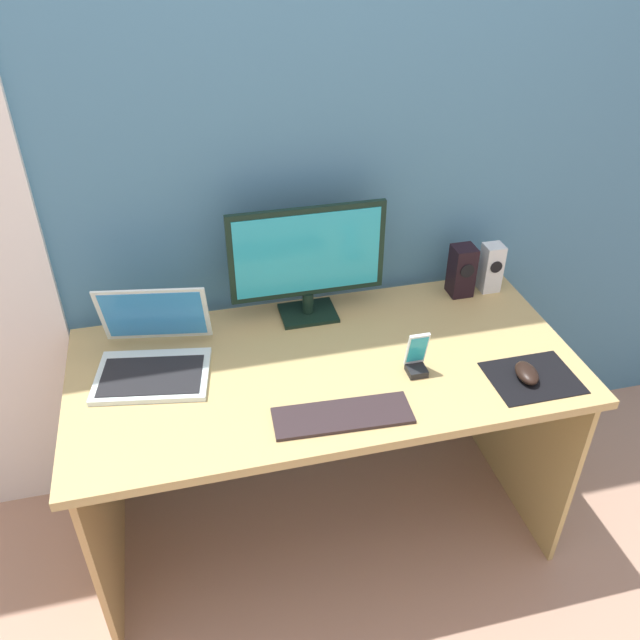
# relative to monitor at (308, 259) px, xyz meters

# --- Properties ---
(ground_plane) EXTENTS (8.00, 8.00, 0.00)m
(ground_plane) POSITION_rel_monitor_xyz_m (-0.01, -0.26, -0.93)
(ground_plane) COLOR tan
(wall_back) EXTENTS (6.00, 0.04, 2.50)m
(wall_back) POSITION_rel_monitor_xyz_m (-0.01, 0.15, 0.32)
(wall_back) COLOR teal
(wall_back) RESTS_ON ground_plane
(desk) EXTENTS (1.49, 0.71, 0.73)m
(desk) POSITION_rel_monitor_xyz_m (-0.01, -0.26, -0.35)
(desk) COLOR tan
(desk) RESTS_ON ground_plane
(monitor) EXTENTS (0.49, 0.14, 0.38)m
(monitor) POSITION_rel_monitor_xyz_m (0.00, 0.00, 0.00)
(monitor) COLOR black
(monitor) RESTS_ON desk
(speaker_right) EXTENTS (0.07, 0.07, 0.17)m
(speaker_right) POSITION_rel_monitor_xyz_m (0.64, 0.01, -0.12)
(speaker_right) COLOR silver
(speaker_right) RESTS_ON desk
(speaker_near_monitor) EXTENTS (0.08, 0.08, 0.18)m
(speaker_near_monitor) POSITION_rel_monitor_xyz_m (0.53, 0.01, -0.12)
(speaker_near_monitor) COLOR black
(speaker_near_monitor) RESTS_ON desk
(laptop) EXTENTS (0.37, 0.35, 0.23)m
(laptop) POSITION_rel_monitor_xyz_m (-0.50, -0.16, -0.16)
(laptop) COLOR silver
(laptop) RESTS_ON desk
(keyboard_external) EXTENTS (0.38, 0.14, 0.01)m
(keyboard_external) POSITION_rel_monitor_xyz_m (-0.02, -0.49, -0.20)
(keyboard_external) COLOR #2D2123
(keyboard_external) RESTS_ON desk
(mousepad) EXTENTS (0.25, 0.20, 0.00)m
(mousepad) POSITION_rel_monitor_xyz_m (0.55, -0.47, -0.21)
(mousepad) COLOR black
(mousepad) RESTS_ON desk
(mouse) EXTENTS (0.07, 0.11, 0.04)m
(mouse) POSITION_rel_monitor_xyz_m (0.53, -0.47, -0.19)
(mouse) COLOR black
(mouse) RESTS_ON mousepad
(phone_in_dock) EXTENTS (0.06, 0.06, 0.14)m
(phone_in_dock) POSITION_rel_monitor_xyz_m (0.24, -0.36, -0.16)
(phone_in_dock) COLOR black
(phone_in_dock) RESTS_ON desk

